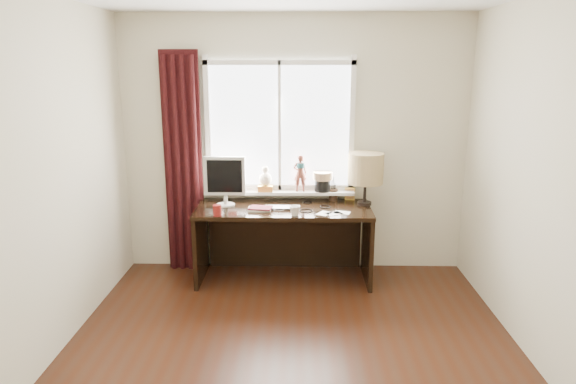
{
  "coord_description": "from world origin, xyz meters",
  "views": [
    {
      "loc": [
        0.05,
        -3.19,
        2.11
      ],
      "look_at": [
        -0.05,
        1.25,
        1.0
      ],
      "focal_mm": 32.0,
      "sensor_mm": 36.0,
      "label": 1
    }
  ],
  "objects_px": {
    "laptop": "(280,208)",
    "mug": "(295,210)",
    "red_cup": "(217,210)",
    "table_lamp": "(366,169)",
    "desk": "(284,228)",
    "monitor": "(225,178)"
  },
  "relations": [
    {
      "from": "mug",
      "to": "monitor",
      "type": "xyz_separation_m",
      "value": [
        -0.69,
        0.34,
        0.23
      ]
    },
    {
      "from": "desk",
      "to": "monitor",
      "type": "height_order",
      "value": "monitor"
    },
    {
      "from": "laptop",
      "to": "monitor",
      "type": "bearing_deg",
      "value": 172.83
    },
    {
      "from": "laptop",
      "to": "mug",
      "type": "xyz_separation_m",
      "value": [
        0.14,
        -0.23,
        0.04
      ]
    },
    {
      "from": "monitor",
      "to": "mug",
      "type": "bearing_deg",
      "value": -25.95
    },
    {
      "from": "monitor",
      "to": "red_cup",
      "type": "bearing_deg",
      "value": -94.45
    },
    {
      "from": "laptop",
      "to": "monitor",
      "type": "relative_size",
      "value": 0.62
    },
    {
      "from": "laptop",
      "to": "desk",
      "type": "distance_m",
      "value": 0.3
    },
    {
      "from": "mug",
      "to": "red_cup",
      "type": "xyz_separation_m",
      "value": [
        -0.72,
        -0.02,
        0.0
      ]
    },
    {
      "from": "red_cup",
      "to": "desk",
      "type": "distance_m",
      "value": 0.78
    },
    {
      "from": "laptop",
      "to": "red_cup",
      "type": "xyz_separation_m",
      "value": [
        -0.57,
        -0.25,
        0.04
      ]
    },
    {
      "from": "red_cup",
      "to": "table_lamp",
      "type": "height_order",
      "value": "table_lamp"
    },
    {
      "from": "red_cup",
      "to": "table_lamp",
      "type": "xyz_separation_m",
      "value": [
        1.4,
        0.41,
        0.31
      ]
    },
    {
      "from": "laptop",
      "to": "desk",
      "type": "relative_size",
      "value": 0.18
    },
    {
      "from": "laptop",
      "to": "red_cup",
      "type": "bearing_deg",
      "value": -152.73
    },
    {
      "from": "table_lamp",
      "to": "desk",
      "type": "bearing_deg",
      "value": -178.58
    },
    {
      "from": "laptop",
      "to": "mug",
      "type": "relative_size",
      "value": 3.04
    },
    {
      "from": "monitor",
      "to": "table_lamp",
      "type": "relative_size",
      "value": 0.94
    },
    {
      "from": "desk",
      "to": "table_lamp",
      "type": "relative_size",
      "value": 3.27
    },
    {
      "from": "mug",
      "to": "table_lamp",
      "type": "xyz_separation_m",
      "value": [
        0.69,
        0.39,
        0.31
      ]
    },
    {
      "from": "mug",
      "to": "monitor",
      "type": "bearing_deg",
      "value": 154.05
    },
    {
      "from": "monitor",
      "to": "table_lamp",
      "type": "distance_m",
      "value": 1.38
    }
  ]
}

